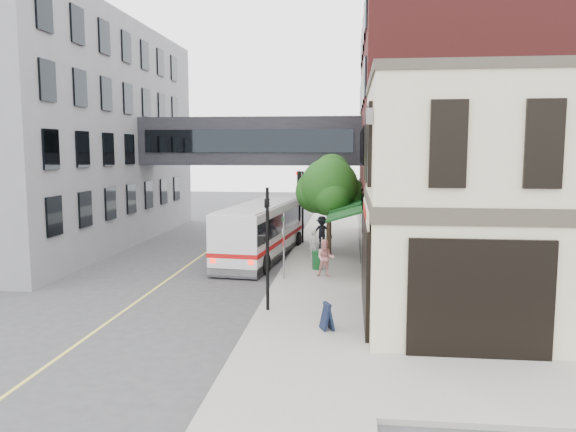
% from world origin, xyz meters
% --- Properties ---
extents(ground, '(120.00, 120.00, 0.00)m').
position_xyz_m(ground, '(0.00, 0.00, 0.00)').
color(ground, '#38383A').
rests_on(ground, ground).
extents(sidewalk_main, '(4.00, 60.00, 0.15)m').
position_xyz_m(sidewalk_main, '(2.00, 14.00, 0.07)').
color(sidewalk_main, gray).
rests_on(sidewalk_main, ground).
extents(corner_building, '(10.19, 8.12, 8.45)m').
position_xyz_m(corner_building, '(8.97, 2.00, 4.21)').
color(corner_building, beige).
rests_on(corner_building, ground).
extents(brick_building, '(13.76, 18.00, 14.00)m').
position_xyz_m(brick_building, '(9.98, 15.00, 6.99)').
color(brick_building, '#541B1A').
rests_on(brick_building, ground).
extents(opposite_building, '(14.00, 24.00, 14.00)m').
position_xyz_m(opposite_building, '(-17.00, 16.00, 7.00)').
color(opposite_building, slate).
rests_on(opposite_building, ground).
extents(skyway_bridge, '(14.00, 3.18, 3.00)m').
position_xyz_m(skyway_bridge, '(-3.00, 18.00, 6.50)').
color(skyway_bridge, black).
rests_on(skyway_bridge, ground).
extents(traffic_signal_near, '(0.44, 0.22, 4.60)m').
position_xyz_m(traffic_signal_near, '(0.37, 2.00, 2.98)').
color(traffic_signal_near, black).
rests_on(traffic_signal_near, sidewalk_main).
extents(traffic_signal_far, '(0.53, 0.28, 4.50)m').
position_xyz_m(traffic_signal_far, '(0.26, 17.00, 3.34)').
color(traffic_signal_far, black).
rests_on(traffic_signal_far, sidewalk_main).
extents(street_sign_pole, '(0.08, 0.75, 3.00)m').
position_xyz_m(street_sign_pole, '(0.39, 7.00, 1.93)').
color(street_sign_pole, gray).
rests_on(street_sign_pole, sidewalk_main).
extents(street_tree, '(3.80, 3.20, 5.60)m').
position_xyz_m(street_tree, '(2.19, 13.22, 3.91)').
color(street_tree, '#382619').
rests_on(street_tree, sidewalk_main).
extents(lane_marking, '(0.12, 40.00, 0.01)m').
position_xyz_m(lane_marking, '(-5.00, 10.00, 0.01)').
color(lane_marking, '#D8CC4C').
rests_on(lane_marking, ground).
extents(bus, '(3.66, 11.32, 2.99)m').
position_xyz_m(bus, '(-1.43, 12.58, 1.68)').
color(bus, silver).
rests_on(bus, ground).
extents(pedestrian_a, '(0.58, 0.39, 1.56)m').
position_xyz_m(pedestrian_a, '(1.46, 11.91, 0.93)').
color(pedestrian_a, silver).
rests_on(pedestrian_a, sidewalk_main).
extents(pedestrian_b, '(0.84, 0.66, 1.72)m').
position_xyz_m(pedestrian_b, '(2.25, 7.68, 1.01)').
color(pedestrian_b, pink).
rests_on(pedestrian_b, sidewalk_main).
extents(pedestrian_c, '(1.26, 0.74, 1.92)m').
position_xyz_m(pedestrian_c, '(1.70, 15.08, 1.11)').
color(pedestrian_c, black).
rests_on(pedestrian_c, sidewalk_main).
extents(newspaper_box, '(0.54, 0.51, 0.92)m').
position_xyz_m(newspaper_box, '(1.79, 9.23, 0.61)').
color(newspaper_box, '#135323').
rests_on(newspaper_box, sidewalk_main).
extents(sandwich_board, '(0.49, 0.59, 0.89)m').
position_xyz_m(sandwich_board, '(2.66, -0.04, 0.60)').
color(sandwich_board, black).
rests_on(sandwich_board, sidewalk_main).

